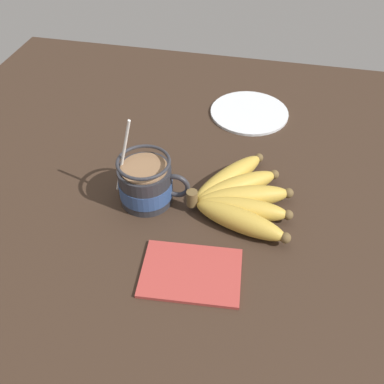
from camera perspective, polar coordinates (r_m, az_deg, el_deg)
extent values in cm
cube|color=#332319|center=(82.26, -3.54, -0.70)|extent=(113.85, 113.85, 3.86)
cylinder|color=#28282D|center=(76.90, -6.20, 1.02)|extent=(9.49, 9.49, 7.39)
cylinder|color=navy|center=(77.29, -6.17, 0.70)|extent=(9.69, 9.69, 3.12)
torus|color=#28282D|center=(75.11, -2.16, 0.83)|extent=(5.18, 0.90, 5.18)
cylinder|color=#846042|center=(74.39, -6.42, 3.16)|extent=(8.29, 8.29, 0.40)
torus|color=#28282D|center=(73.49, -6.51, 4.01)|extent=(9.49, 9.49, 0.60)
cylinder|color=silver|center=(74.31, -9.20, 4.59)|extent=(4.40, 0.50, 15.73)
ellipsoid|color=silver|center=(78.84, -7.23, 0.02)|extent=(3.00, 2.00, 0.80)
cylinder|color=brown|center=(74.92, 0.00, -0.82)|extent=(2.00, 2.00, 3.00)
ellipsoid|color=#B79338|center=(72.99, 6.35, -3.76)|extent=(16.85, 8.52, 4.11)
sphere|color=brown|center=(71.60, 12.36, -6.00)|extent=(1.85, 1.85, 1.85)
ellipsoid|color=#B79338|center=(74.99, 6.71, -2.24)|extent=(15.93, 4.45, 3.98)
sphere|color=brown|center=(75.31, 12.69, -3.00)|extent=(1.79, 1.79, 1.79)
ellipsoid|color=#B79338|center=(76.97, 6.88, -0.69)|extent=(17.01, 9.45, 4.11)
sphere|color=brown|center=(79.12, 12.74, -0.15)|extent=(1.85, 1.85, 1.85)
ellipsoid|color=#B79338|center=(78.84, 6.01, 0.66)|extent=(15.34, 13.10, 4.02)
sphere|color=brown|center=(82.47, 10.92, 2.30)|extent=(1.81, 1.81, 1.81)
ellipsoid|color=#B79338|center=(80.70, 4.97, 1.93)|extent=(12.96, 16.37, 3.94)
sphere|color=brown|center=(85.89, 8.89, 4.53)|extent=(1.77, 1.77, 1.77)
cube|color=#A33833|center=(67.92, -0.12, -10.70)|extent=(16.41, 12.17, 0.60)
cylinder|color=silver|center=(101.88, 7.64, 10.47)|extent=(18.02, 18.02, 0.60)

